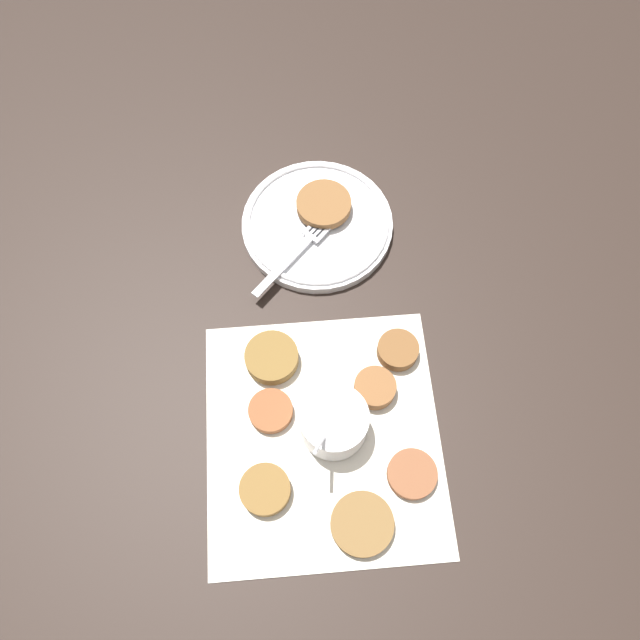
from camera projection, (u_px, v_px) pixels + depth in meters
ground_plane at (333, 437)px, 0.83m from camera, size 4.00×4.00×0.00m
napkin at (323, 439)px, 0.83m from camera, size 0.37×0.35×0.00m
sauce_bowl at (331, 423)px, 0.81m from camera, size 0.11×0.09×0.11m
fritter_0 at (375, 388)px, 0.84m from camera, size 0.06×0.06×0.02m
fritter_1 at (272, 358)px, 0.86m from camera, size 0.07×0.07×0.02m
fritter_2 at (398, 350)px, 0.87m from camera, size 0.06×0.06×0.02m
fritter_3 at (265, 490)px, 0.79m from camera, size 0.07×0.07×0.02m
fritter_4 at (362, 524)px, 0.78m from camera, size 0.08×0.08×0.01m
fritter_5 at (271, 411)px, 0.83m from camera, size 0.06×0.06×0.01m
fritter_6 at (412, 474)px, 0.80m from camera, size 0.06×0.06×0.01m
serving_plate at (317, 224)px, 0.95m from camera, size 0.23×0.23×0.02m
fritter_on_plate at (324, 204)px, 0.95m from camera, size 0.08×0.08×0.01m
fork at (309, 239)px, 0.93m from camera, size 0.17×0.13×0.00m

